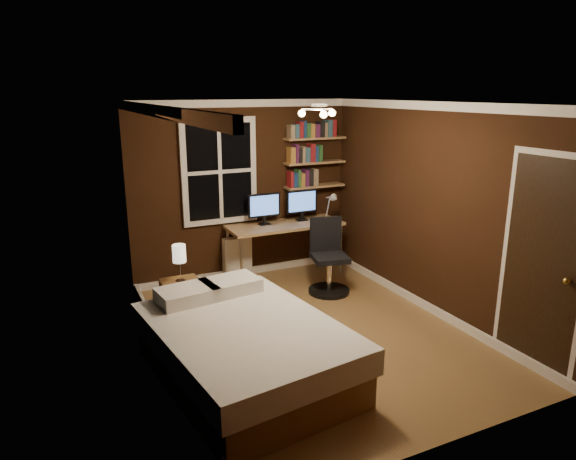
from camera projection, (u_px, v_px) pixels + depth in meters
name	position (u px, v px, depth m)	size (l,w,h in m)	color
floor	(311.00, 332.00, 5.75)	(4.20, 4.20, 0.00)	brown
wall_back	(243.00, 191.00, 7.25)	(3.20, 0.04, 2.50)	black
wall_left	(161.00, 243.00, 4.76)	(0.04, 4.20, 2.50)	black
wall_right	(432.00, 210.00, 6.08)	(0.04, 4.20, 2.50)	black
ceiling	(315.00, 103.00, 5.09)	(3.20, 4.20, 0.02)	white
window	(219.00, 171.00, 6.99)	(1.06, 0.06, 1.46)	white
door	(541.00, 267.00, 4.78)	(0.03, 0.82, 2.05)	black
door_knob	(567.00, 281.00, 4.51)	(0.06, 0.06, 0.06)	gold
ceiling_fixture	(319.00, 114.00, 5.03)	(0.44, 0.44, 0.18)	beige
bookshelf_lower	(314.00, 186.00, 7.59)	(0.92, 0.22, 0.03)	#A97A52
books_row_lower	(314.00, 177.00, 7.56)	(0.42, 0.16, 0.23)	maroon
bookshelf_middle	(315.00, 162.00, 7.50)	(0.92, 0.22, 0.03)	#A97A52
books_row_middle	(315.00, 154.00, 7.46)	(0.48, 0.16, 0.23)	navy
bookshelf_upper	(315.00, 138.00, 7.41)	(0.92, 0.22, 0.03)	#A97A52
books_row_upper	(315.00, 129.00, 7.37)	(0.66, 0.16, 0.23)	#29612D
bed	(245.00, 349.00, 4.77)	(1.75, 2.24, 0.70)	brown
nightstand	(182.00, 303.00, 5.88)	(0.42, 0.42, 0.53)	brown
bedside_lamp	(180.00, 263.00, 5.75)	(0.15, 0.15, 0.43)	beige
radiator	(237.00, 258.00, 7.34)	(0.40, 0.14, 0.60)	silver
desk	(285.00, 228.00, 7.30)	(1.66, 0.62, 0.79)	#A97A52
monitor_left	(264.00, 209.00, 7.19)	(0.48, 0.12, 0.45)	black
monitor_right	(302.00, 205.00, 7.43)	(0.48, 0.12, 0.45)	black
desk_lamp	(331.00, 206.00, 7.37)	(0.14, 0.32, 0.44)	silver
office_chair	(328.00, 265.00, 6.83)	(0.55, 0.55, 1.00)	black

